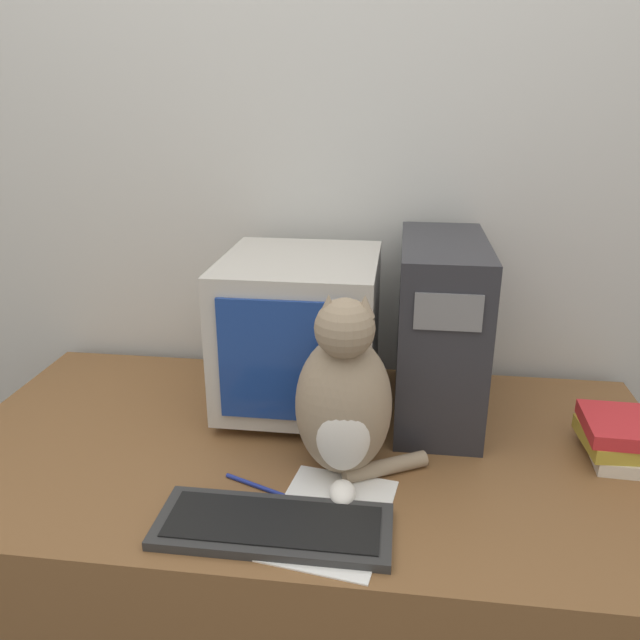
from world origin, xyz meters
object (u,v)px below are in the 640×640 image
object	(u,v)px
computer_tower	(439,329)
pen	(255,485)
keyboard	(273,526)
cat	(344,400)
crt_monitor	(300,331)
book_stack	(620,438)

from	to	relation	value
computer_tower	pen	world-z (taller)	computer_tower
keyboard	cat	world-z (taller)	cat
keyboard	pen	size ratio (longest dim) A/B	3.24
cat	pen	distance (m)	0.25
keyboard	pen	xyz separation A→B (m)	(-0.06, 0.12, -0.01)
pen	keyboard	bearing A→B (deg)	-62.86
computer_tower	keyboard	size ratio (longest dim) A/B	1.00
crt_monitor	computer_tower	bearing A→B (deg)	1.60
cat	book_stack	distance (m)	0.61
computer_tower	keyboard	world-z (taller)	computer_tower
cat	book_stack	xyz separation A→B (m)	(0.59, 0.13, -0.12)
crt_monitor	keyboard	bearing A→B (deg)	-86.71
keyboard	pen	world-z (taller)	keyboard
keyboard	book_stack	xyz separation A→B (m)	(0.70, 0.34, 0.04)
computer_tower	cat	xyz separation A→B (m)	(-0.20, -0.30, -0.05)
book_stack	pen	world-z (taller)	book_stack
computer_tower	crt_monitor	bearing A→B (deg)	-178.40
book_stack	pen	size ratio (longest dim) A/B	1.50
pen	book_stack	bearing A→B (deg)	15.64
pen	computer_tower	bearing A→B (deg)	45.59
keyboard	computer_tower	bearing A→B (deg)	58.60
crt_monitor	book_stack	xyz separation A→B (m)	(0.72, -0.16, -0.15)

